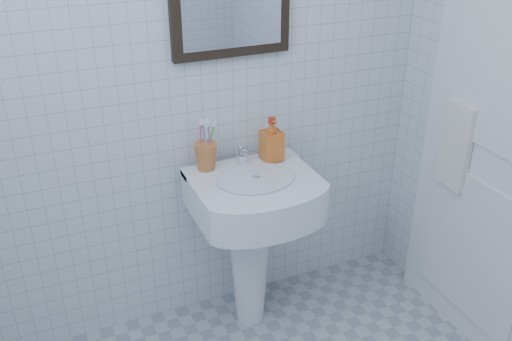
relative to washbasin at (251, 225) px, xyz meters
name	(u,v)px	position (x,y,z in m)	size (l,w,h in m)	color
wall_back	(184,58)	(-0.20, 0.22, 0.71)	(2.20, 0.02, 2.50)	silver
washbasin	(251,225)	(0.00, 0.00, 0.00)	(0.52, 0.38, 0.80)	white
faucet	(242,155)	(0.00, 0.09, 0.30)	(0.04, 0.10, 0.11)	silver
toothbrush_cup	(206,156)	(-0.16, 0.11, 0.31)	(0.10, 0.10, 0.12)	#B5662E
soap_dispenser	(272,139)	(0.14, 0.09, 0.35)	(0.09, 0.09, 0.19)	#C04912
bathroom_door	(500,132)	(0.88, -0.43, 0.46)	(0.04, 0.80, 2.00)	silver
towel_ring	(466,106)	(0.86, -0.26, 0.51)	(0.18, 0.18, 0.01)	silver
hand_towel	(455,147)	(0.84, -0.26, 0.33)	(0.03, 0.16, 0.38)	white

